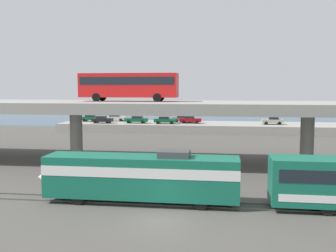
{
  "coord_description": "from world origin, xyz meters",
  "views": [
    {
      "loc": [
        4.13,
        -25.43,
        9.04
      ],
      "look_at": [
        -2.39,
        21.03,
        4.36
      ],
      "focal_mm": 41.79,
      "sensor_mm": 36.0,
      "label": 1
    }
  ],
  "objects_px": {
    "transit_bus_on_overpass": "(129,84)",
    "parked_car_3": "(165,120)",
    "parked_car_5": "(183,119)",
    "parked_car_7": "(136,119)",
    "parked_car_0": "(91,118)",
    "parked_car_1": "(273,121)",
    "train_locomotive": "(132,175)",
    "parked_car_4": "(115,118)",
    "parked_car_2": "(102,119)",
    "parked_car_6": "(190,120)"
  },
  "relations": [
    {
      "from": "parked_car_0",
      "to": "parked_car_2",
      "type": "xyz_separation_m",
      "value": [
        3.69,
        -3.71,
        0.0
      ]
    },
    {
      "from": "parked_car_4",
      "to": "parked_car_7",
      "type": "xyz_separation_m",
      "value": [
        5.73,
        -4.3,
        0.0
      ]
    },
    {
      "from": "parked_car_5",
      "to": "parked_car_6",
      "type": "bearing_deg",
      "value": -50.72
    },
    {
      "from": "parked_car_1",
      "to": "parked_car_3",
      "type": "distance_m",
      "value": 21.49
    },
    {
      "from": "parked_car_3",
      "to": "parked_car_6",
      "type": "xyz_separation_m",
      "value": [
        5.0,
        1.84,
        -0.0
      ]
    },
    {
      "from": "parked_car_4",
      "to": "parked_car_5",
      "type": "relative_size",
      "value": 0.99
    },
    {
      "from": "parked_car_0",
      "to": "parked_car_4",
      "type": "bearing_deg",
      "value": 17.51
    },
    {
      "from": "parked_car_4",
      "to": "parked_car_7",
      "type": "distance_m",
      "value": 7.16
    },
    {
      "from": "transit_bus_on_overpass",
      "to": "parked_car_5",
      "type": "distance_m",
      "value": 36.11
    },
    {
      "from": "parked_car_6",
      "to": "parked_car_3",
      "type": "bearing_deg",
      "value": -159.82
    },
    {
      "from": "transit_bus_on_overpass",
      "to": "parked_car_2",
      "type": "relative_size",
      "value": 2.85
    },
    {
      "from": "parked_car_0",
      "to": "parked_car_3",
      "type": "relative_size",
      "value": 0.95
    },
    {
      "from": "parked_car_4",
      "to": "parked_car_5",
      "type": "bearing_deg",
      "value": -3.4
    },
    {
      "from": "parked_car_0",
      "to": "parked_car_5",
      "type": "distance_m",
      "value": 20.02
    },
    {
      "from": "parked_car_0",
      "to": "parked_car_4",
      "type": "height_order",
      "value": "same"
    },
    {
      "from": "parked_car_2",
      "to": "parked_car_4",
      "type": "bearing_deg",
      "value": 76.47
    },
    {
      "from": "transit_bus_on_overpass",
      "to": "parked_car_1",
      "type": "distance_m",
      "value": 39.84
    },
    {
      "from": "parked_car_4",
      "to": "parked_car_6",
      "type": "distance_m",
      "value": 17.03
    },
    {
      "from": "train_locomotive",
      "to": "parked_car_7",
      "type": "distance_m",
      "value": 50.27
    },
    {
      "from": "parked_car_2",
      "to": "parked_car_0",
      "type": "bearing_deg",
      "value": 134.85
    },
    {
      "from": "parked_car_4",
      "to": "parked_car_7",
      "type": "relative_size",
      "value": 0.98
    },
    {
      "from": "parked_car_3",
      "to": "parked_car_4",
      "type": "xyz_separation_m",
      "value": [
        -11.76,
        4.84,
        -0.0
      ]
    },
    {
      "from": "parked_car_2",
      "to": "parked_car_3",
      "type": "relative_size",
      "value": 0.94
    },
    {
      "from": "parked_car_0",
      "to": "parked_car_1",
      "type": "xyz_separation_m",
      "value": [
        38.16,
        -1.65,
        -0.0
      ]
    },
    {
      "from": "parked_car_5",
      "to": "parked_car_6",
      "type": "relative_size",
      "value": 1.06
    },
    {
      "from": "train_locomotive",
      "to": "parked_car_5",
      "type": "relative_size",
      "value": 3.49
    },
    {
      "from": "transit_bus_on_overpass",
      "to": "parked_car_3",
      "type": "relative_size",
      "value": 2.69
    },
    {
      "from": "train_locomotive",
      "to": "parked_car_7",
      "type": "bearing_deg",
      "value": -77.81
    },
    {
      "from": "train_locomotive",
      "to": "parked_car_6",
      "type": "relative_size",
      "value": 3.7
    },
    {
      "from": "transit_bus_on_overpass",
      "to": "parked_car_3",
      "type": "distance_m",
      "value": 32.12
    },
    {
      "from": "train_locomotive",
      "to": "parked_car_3",
      "type": "xyz_separation_m",
      "value": [
        -4.58,
        48.6,
        0.21
      ]
    },
    {
      "from": "train_locomotive",
      "to": "parked_car_5",
      "type": "height_order",
      "value": "train_locomotive"
    },
    {
      "from": "parked_car_2",
      "to": "parked_car_4",
      "type": "height_order",
      "value": "same"
    },
    {
      "from": "parked_car_5",
      "to": "parked_car_7",
      "type": "bearing_deg",
      "value": -159.95
    },
    {
      "from": "transit_bus_on_overpass",
      "to": "parked_car_2",
      "type": "distance_m",
      "value": 34.34
    },
    {
      "from": "parked_car_2",
      "to": "parked_car_3",
      "type": "bearing_deg",
      "value": 1.95
    },
    {
      "from": "parked_car_7",
      "to": "transit_bus_on_overpass",
      "type": "bearing_deg",
      "value": 101.05
    },
    {
      "from": "train_locomotive",
      "to": "parked_car_6",
      "type": "xyz_separation_m",
      "value": [
        0.43,
        50.44,
        0.21
      ]
    },
    {
      "from": "parked_car_7",
      "to": "parked_car_5",
      "type": "bearing_deg",
      "value": -159.95
    },
    {
      "from": "parked_car_1",
      "to": "parked_car_4",
      "type": "bearing_deg",
      "value": -5.53
    },
    {
      "from": "parked_car_1",
      "to": "parked_car_5",
      "type": "xyz_separation_m",
      "value": [
        -18.15,
        2.32,
        0.0
      ]
    },
    {
      "from": "parked_car_0",
      "to": "parked_car_4",
      "type": "xyz_separation_m",
      "value": [
        4.96,
        1.57,
        0.0
      ]
    },
    {
      "from": "parked_car_2",
      "to": "parked_car_5",
      "type": "bearing_deg",
      "value": 15.04
    },
    {
      "from": "parked_car_4",
      "to": "transit_bus_on_overpass",
      "type": "bearing_deg",
      "value": -71.72
    },
    {
      "from": "train_locomotive",
      "to": "parked_car_4",
      "type": "bearing_deg",
      "value": -72.99
    },
    {
      "from": "train_locomotive",
      "to": "parked_car_5",
      "type": "xyz_separation_m",
      "value": [
        -1.29,
        52.54,
        0.21
      ]
    },
    {
      "from": "parked_car_1",
      "to": "parked_car_2",
      "type": "bearing_deg",
      "value": 3.43
    },
    {
      "from": "parked_car_2",
      "to": "parked_car_6",
      "type": "bearing_deg",
      "value": 7.21
    },
    {
      "from": "parked_car_5",
      "to": "parked_car_7",
      "type": "xyz_separation_m",
      "value": [
        -9.32,
        -3.4,
        0.0
      ]
    },
    {
      "from": "parked_car_3",
      "to": "parked_car_7",
      "type": "height_order",
      "value": "same"
    }
  ]
}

